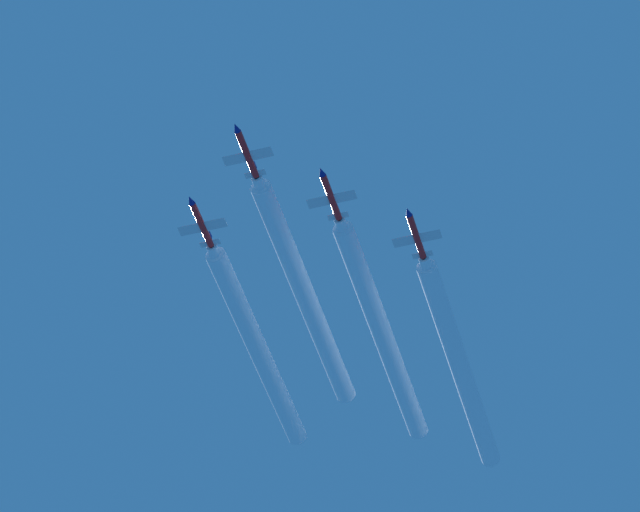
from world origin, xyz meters
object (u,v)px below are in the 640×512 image
at_px(jet_right_wingman, 201,223).
at_px(jet_outer_left, 416,235).
at_px(jet_lead, 246,152).
at_px(jet_left_wingman, 330,195).

relative_size(jet_right_wingman, jet_outer_left, 1.00).
bearing_deg(jet_lead, jet_outer_left, -134.83).
bearing_deg(jet_lead, jet_left_wingman, -133.20).
distance_m(jet_lead, jet_left_wingman, 16.80).
height_order(jet_left_wingman, jet_outer_left, jet_left_wingman).
bearing_deg(jet_left_wingman, jet_right_wingman, 0.42).
xyz_separation_m(jet_lead, jet_left_wingman, (-11.46, -12.20, -1.37)).
distance_m(jet_lead, jet_right_wingman, 17.17).
xyz_separation_m(jet_lead, jet_outer_left, (-23.78, -23.92, -2.91)).
bearing_deg(jet_outer_left, jet_right_wingman, 18.31).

